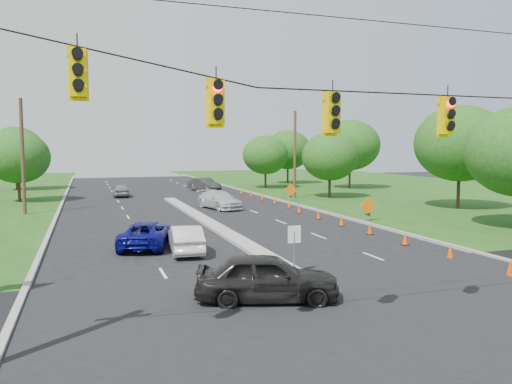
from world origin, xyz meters
name	(u,v)px	position (x,y,z in m)	size (l,w,h in m)	color
ground	(375,325)	(0.00, 0.00, 0.00)	(160.00, 160.00, 0.00)	black
cross_street	(375,325)	(0.00, 0.00, 0.00)	(160.00, 14.00, 0.02)	black
curb_left	(58,213)	(-10.10, 30.00, 0.00)	(0.25, 110.00, 0.16)	gray
curb_right	(292,204)	(10.10, 30.00, 0.00)	(0.25, 110.00, 0.16)	gray
median	(208,223)	(0.00, 21.00, 0.00)	(1.00, 34.00, 0.18)	gray
median_sign	(294,240)	(0.00, 6.00, 1.46)	(0.55, 0.06, 2.05)	gray
signal_span	(398,156)	(-0.05, -1.00, 4.97)	(25.60, 0.32, 9.00)	#422D1C
utility_pole_far_left	(23,157)	(-12.50, 30.00, 4.50)	(0.28, 0.28, 9.00)	#422D1C
utility_pole_far_right	(295,155)	(12.50, 35.00, 4.50)	(0.28, 0.28, 9.00)	#422D1C
cone_0	(510,268)	(8.16, 3.00, 0.35)	(0.32, 0.32, 0.70)	#FD4300
cone_1	(450,251)	(8.16, 6.50, 0.35)	(0.32, 0.32, 0.70)	#FD4300
cone_2	(405,239)	(8.16, 10.00, 0.35)	(0.32, 0.32, 0.70)	#FD4300
cone_3	(370,229)	(8.16, 13.50, 0.35)	(0.32, 0.32, 0.70)	#FD4300
cone_4	(342,221)	(8.16, 17.00, 0.35)	(0.32, 0.32, 0.70)	#FD4300
cone_5	(318,214)	(8.16, 20.50, 0.35)	(0.32, 0.32, 0.70)	#FD4300
cone_6	(299,209)	(8.16, 24.00, 0.35)	(0.32, 0.32, 0.70)	#FD4300
cone_7	(289,204)	(8.76, 27.50, 0.35)	(0.32, 0.32, 0.70)	#FD4300
cone_8	(275,200)	(8.76, 31.00, 0.35)	(0.32, 0.32, 0.70)	#FD4300
cone_9	(262,197)	(8.76, 34.50, 0.35)	(0.32, 0.32, 0.70)	#FD4300
cone_10	(251,194)	(8.76, 38.00, 0.35)	(0.32, 0.32, 0.70)	#FD4300
cone_11	(242,191)	(8.76, 41.50, 0.35)	(0.32, 0.32, 0.70)	#FD4300
work_sign_1	(368,207)	(10.80, 18.00, 1.09)	(1.27, 0.58, 1.37)	black
work_sign_2	(291,191)	(10.80, 32.00, 1.09)	(1.27, 0.58, 1.37)	black
tree_5	(18,157)	(-14.00, 40.00, 4.34)	(5.88, 5.88, 6.86)	black
tree_6	(15,150)	(-16.00, 55.00, 4.96)	(6.72, 6.72, 7.84)	black
tree_8	(460,143)	(22.00, 22.00, 5.58)	(7.56, 7.56, 8.82)	black
tree_9	(330,156)	(16.00, 34.00, 4.34)	(5.88, 5.88, 6.86)	black
tree_10	(350,145)	(24.00, 44.00, 5.58)	(7.56, 7.56, 8.82)	black
tree_11	(288,150)	(20.00, 55.00, 4.96)	(6.72, 6.72, 7.84)	black
tree_12	(265,155)	(14.00, 48.00, 4.34)	(5.88, 5.88, 6.86)	black
black_sedan	(267,277)	(-2.22, 3.14, 0.82)	(1.94, 4.83, 1.65)	black
white_sedan	(186,239)	(-3.32, 11.86, 0.69)	(1.46, 4.18, 1.38)	silver
blue_pickup	(146,234)	(-5.00, 13.90, 0.69)	(2.29, 4.97, 1.38)	#0A0B6D
silver_car_far	(219,200)	(2.87, 28.88, 0.76)	(2.14, 5.26, 1.53)	silver
silver_car_oncoming	(121,190)	(-4.39, 42.70, 0.70)	(1.64, 4.09, 1.39)	gray
dark_car_receding	(204,184)	(5.66, 46.90, 0.80)	(1.69, 4.86, 1.60)	#2C2C2C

